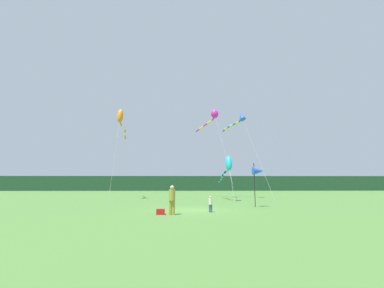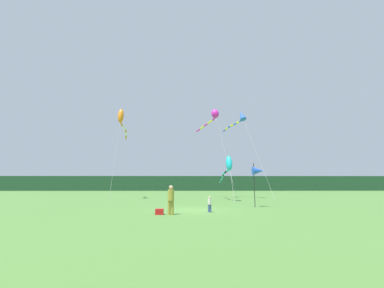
# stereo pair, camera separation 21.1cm
# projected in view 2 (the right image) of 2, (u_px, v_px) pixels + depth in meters

# --- Properties ---
(ground_plane) EXTENTS (120.00, 120.00, 0.00)m
(ground_plane) POSITION_uv_depth(u_px,v_px,m) (193.00, 210.00, 18.63)
(ground_plane) COLOR #477533
(distant_treeline) EXTENTS (108.00, 2.45, 3.52)m
(distant_treeline) POSITION_uv_depth(u_px,v_px,m) (190.00, 183.00, 63.40)
(distant_treeline) COLOR #1E4228
(distant_treeline) RESTS_ON ground
(person_adult) EXTENTS (0.40, 0.40, 1.80)m
(person_adult) POSITION_uv_depth(u_px,v_px,m) (171.00, 198.00, 16.12)
(person_adult) COLOR olive
(person_adult) RESTS_ON ground
(person_child) EXTENTS (0.24, 0.24, 1.07)m
(person_child) POSITION_uv_depth(u_px,v_px,m) (210.00, 203.00, 17.43)
(person_child) COLOR #334C8C
(person_child) RESTS_ON ground
(cooler_box) EXTENTS (0.50, 0.44, 0.35)m
(cooler_box) POSITION_uv_depth(u_px,v_px,m) (160.00, 212.00, 16.17)
(cooler_box) COLOR red
(cooler_box) RESTS_ON ground
(banner_flag_pole) EXTENTS (0.90, 0.70, 3.57)m
(banner_flag_pole) POSITION_uv_depth(u_px,v_px,m) (258.00, 171.00, 21.37)
(banner_flag_pole) COLOR black
(banner_flag_pole) RESTS_ON ground
(kite_blue) EXTENTS (4.37, 8.35, 11.25)m
(kite_blue) POSITION_uv_depth(u_px,v_px,m) (240.00, 117.00, 33.68)
(kite_blue) COLOR #B2B2B2
(kite_blue) RESTS_ON ground
(kite_cyan) EXTENTS (0.90, 8.31, 5.00)m
(kite_cyan) POSITION_uv_depth(u_px,v_px,m) (228.00, 166.00, 28.62)
(kite_cyan) COLOR #B2B2B2
(kite_cyan) RESTS_ON ground
(kite_magenta) EXTENTS (4.20, 8.72, 11.59)m
(kite_magenta) POSITION_uv_depth(u_px,v_px,m) (214.00, 116.00, 34.17)
(kite_magenta) COLOR #B2B2B2
(kite_magenta) RESTS_ON ground
(kite_orange) EXTENTS (0.91, 7.89, 10.92)m
(kite_orange) POSITION_uv_depth(u_px,v_px,m) (121.00, 119.00, 31.86)
(kite_orange) COLOR #B2B2B2
(kite_orange) RESTS_ON ground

